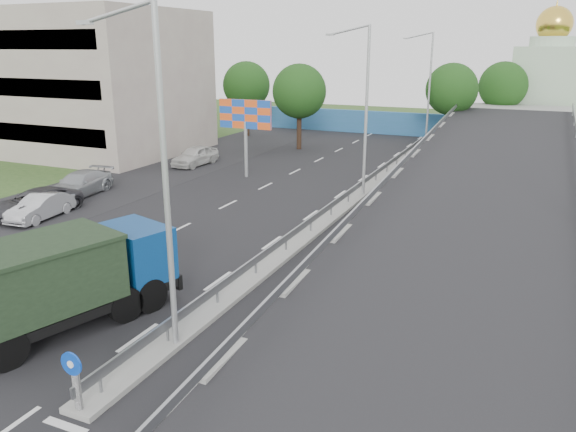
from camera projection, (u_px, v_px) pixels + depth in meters
The scene contains 22 objects.
road_surface at pixel (274, 217), 31.08m from camera, with size 26.00×90.00×0.04m, color black.
parking_strip at pixel (92, 193), 36.17m from camera, with size 8.00×90.00×0.05m, color black.
median at pixel (348, 203), 33.37m from camera, with size 1.00×44.00×0.20m, color gray.
overpass_ramp at pixel (483, 189), 29.96m from camera, with size 10.00×50.00×3.50m.
median_guardrail at pixel (349, 193), 33.18m from camera, with size 0.09×44.00×0.71m.
sign_bollard at pixel (75, 381), 14.04m from camera, with size 0.64×0.23×1.67m.
lamp_post_near at pixel (159, 166), 15.95m from camera, with size 2.74×0.18×10.08m.
lamp_post_mid at pixel (364, 103), 33.41m from camera, with size 2.74×0.18×10.08m.
lamp_post_far at pixel (428, 83), 50.87m from camera, with size 2.74×0.18×10.08m.
beige_building at pixel (60, 81), 50.37m from camera, with size 24.00×14.00×12.00m, color gray.
blue_wall at pixel (396, 124), 59.06m from camera, with size 30.00×0.50×2.40m, color #27638F.
church at pixel (547, 83), 59.37m from camera, with size 7.00×7.00×13.80m.
billboard at pixel (245, 119), 39.20m from camera, with size 4.00×0.24×5.50m.
tree_left_mid at pixel (299, 91), 49.77m from camera, with size 4.80×4.80×7.60m.
tree_median_far at pixel (452, 89), 52.06m from camera, with size 4.80×4.80×7.60m.
tree_left_far at pixel (246, 85), 57.27m from camera, with size 4.80×4.80×7.60m.
tree_ramp_far at pixel (503, 86), 56.61m from camera, with size 4.80×4.80×7.60m.
dump_truck at pixel (73, 275), 18.66m from camera, with size 4.63×7.66×3.18m.
parked_car_b at pixel (40, 207), 30.47m from camera, with size 1.44×4.13×1.36m, color #B3B4B9.
parked_car_c at pixel (36, 203), 31.22m from camera, with size 2.36×5.11×1.42m, color #2F2F34.
parked_car_d at pixel (80, 184), 35.29m from camera, with size 2.07×5.09×1.48m, color #9A9EA3.
parked_car_e at pixel (195, 156), 44.14m from camera, with size 1.82×4.53×1.54m, color silver.
Camera 1 is at (9.87, -6.81, 9.08)m, focal length 35.00 mm.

